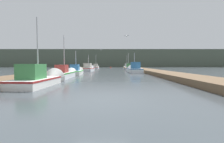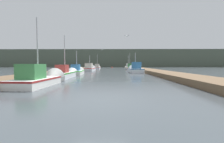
{
  "view_description": "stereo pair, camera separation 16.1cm",
  "coord_description": "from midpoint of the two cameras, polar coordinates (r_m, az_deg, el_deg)",
  "views": [
    {
      "loc": [
        0.47,
        -5.9,
        1.43
      ],
      "look_at": [
        0.4,
        11.89,
        0.51
      ],
      "focal_mm": 24.0,
      "sensor_mm": 36.0,
      "label": 1
    },
    {
      "loc": [
        0.63,
        -5.9,
        1.43
      ],
      "look_at": [
        0.4,
        11.89,
        0.51
      ],
      "focal_mm": 24.0,
      "sensor_mm": 36.0,
      "label": 2
    }
  ],
  "objects": [
    {
      "name": "fishing_boat_4",
      "position": [
        30.48,
        -8.8,
        1.14
      ],
      "size": [
        2.03,
        4.96,
        3.64
      ],
      "rotation": [
        0.0,
        0.0,
        -0.05
      ],
      "color": "silver",
      "rests_on": "ground_plane"
    },
    {
      "name": "fishing_boat_0",
      "position": [
        11.21,
        -25.48,
        -2.54
      ],
      "size": [
        1.96,
        4.68,
        4.97
      ],
      "rotation": [
        0.0,
        0.0,
        -0.05
      ],
      "color": "silver",
      "rests_on": "ground_plane"
    },
    {
      "name": "seagull_lead",
      "position": [
        28.58,
        -4.18,
        8.27
      ],
      "size": [
        0.55,
        0.28,
        0.12
      ],
      "rotation": [
        0.0,
        0.0,
        0.01
      ],
      "color": "white"
    },
    {
      "name": "fishing_boat_2",
      "position": [
        20.66,
        -13.5,
        0.06
      ],
      "size": [
        1.8,
        4.46,
        3.58
      ],
      "rotation": [
        0.0,
        0.0,
        0.06
      ],
      "color": "silver",
      "rests_on": "ground_plane"
    },
    {
      "name": "seagull_1",
      "position": [
        15.36,
        5.44,
        13.33
      ],
      "size": [
        0.52,
        0.4,
        0.12
      ],
      "rotation": [
        0.0,
        0.0,
        5.7
      ],
      "color": "white"
    },
    {
      "name": "fishing_boat_3",
      "position": [
        24.81,
        8.4,
        0.84
      ],
      "size": [
        1.99,
        5.51,
        3.72
      ],
      "rotation": [
        0.0,
        0.0,
        0.04
      ],
      "color": "silver",
      "rests_on": "ground_plane"
    },
    {
      "name": "fishing_boat_7",
      "position": [
        44.73,
        -5.98,
        1.64
      ],
      "size": [
        1.61,
        4.46,
        4.6
      ],
      "rotation": [
        0.0,
        0.0,
        -0.01
      ],
      "color": "silver",
      "rests_on": "ground_plane"
    },
    {
      "name": "mooring_piling_1",
      "position": [
        47.16,
        6.09,
        1.86
      ],
      "size": [
        0.3,
        0.3,
        1.06
      ],
      "color": "#473523",
      "rests_on": "ground_plane"
    },
    {
      "name": "fishing_boat_5",
      "position": [
        35.23,
        6.32,
        1.37
      ],
      "size": [
        1.44,
        4.57,
        4.27
      ],
      "rotation": [
        0.0,
        0.0,
        -0.0
      ],
      "color": "silver",
      "rests_on": "ground_plane"
    },
    {
      "name": "fishing_boat_6",
      "position": [
        39.93,
        5.75,
        1.58
      ],
      "size": [
        1.49,
        6.31,
        3.93
      ],
      "rotation": [
        0.0,
        0.0,
        0.02
      ],
      "color": "silver",
      "rests_on": "ground_plane"
    },
    {
      "name": "dock_left",
      "position": [
        23.16,
        -18.48,
        -0.16
      ],
      "size": [
        2.9,
        40.0,
        0.46
      ],
      "color": "brown",
      "rests_on": "ground_plane"
    },
    {
      "name": "mooring_piling_0",
      "position": [
        35.97,
        8.14,
        1.73
      ],
      "size": [
        0.35,
        0.35,
        1.33
      ],
      "color": "#473523",
      "rests_on": "ground_plane"
    },
    {
      "name": "ground_plane",
      "position": [
        6.1,
        -5.04,
        -10.61
      ],
      "size": [
        200.0,
        200.0,
        0.0
      ],
      "color": "#3D4449"
    },
    {
      "name": "fishing_boat_1",
      "position": [
        16.29,
        -17.4,
        -0.76
      ],
      "size": [
        1.49,
        5.17,
        4.65
      ],
      "rotation": [
        0.0,
        0.0,
        0.01
      ],
      "color": "silver",
      "rests_on": "ground_plane"
    },
    {
      "name": "channel_buoy",
      "position": [
        52.17,
        -0.39,
        1.55
      ],
      "size": [
        0.48,
        0.48,
        0.98
      ],
      "color": "red",
      "rests_on": "ground_plane"
    },
    {
      "name": "distant_shore_ridge",
      "position": [
        71.55,
        -0.23,
        4.88
      ],
      "size": [
        120.0,
        16.0,
        7.65
      ],
      "color": "#4C5647",
      "rests_on": "ground_plane"
    },
    {
      "name": "dock_right",
      "position": [
        22.83,
        16.3,
        -0.17
      ],
      "size": [
        2.9,
        40.0,
        0.46
      ],
      "color": "brown",
      "rests_on": "ground_plane"
    }
  ]
}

